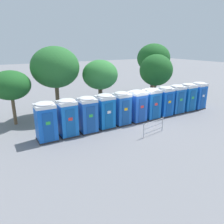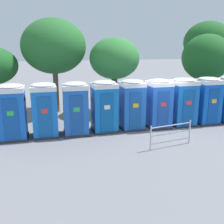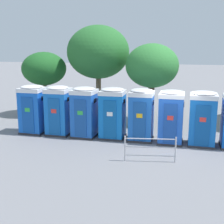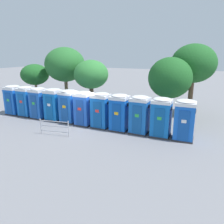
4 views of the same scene
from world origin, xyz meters
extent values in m
plane|color=slate|center=(0.00, 0.00, 0.00)|extent=(120.00, 120.00, 0.00)
cube|color=#2D2D33|center=(-7.13, 0.38, 0.05)|extent=(1.25, 1.21, 0.10)
cube|color=blue|center=(-7.13, 0.38, 1.15)|extent=(1.19, 1.15, 2.10)
cube|color=#11479E|center=(-7.14, -0.20, 1.07)|extent=(0.65, 0.04, 1.85)
cube|color=green|center=(-7.14, -0.22, 1.35)|extent=(0.28, 0.01, 0.20)
cube|color=black|center=(-6.53, 0.38, 1.89)|extent=(0.03, 0.36, 0.20)
cube|color=white|center=(-7.13, 0.38, 2.30)|extent=(1.23, 1.19, 0.20)
ellipsoid|color=white|center=(-7.13, 0.38, 2.45)|extent=(1.17, 1.13, 0.18)
cube|color=#2D2D33|center=(-5.71, 0.41, 0.05)|extent=(1.17, 1.20, 0.10)
cube|color=blue|center=(-5.71, 0.41, 1.15)|extent=(1.12, 1.14, 2.10)
cube|color=#1151A0|center=(-5.71, -0.17, 1.07)|extent=(0.61, 0.03, 1.85)
cube|color=red|center=(-5.71, -0.19, 1.35)|extent=(0.28, 0.01, 0.20)
cube|color=black|center=(-5.14, 0.41, 1.89)|extent=(0.02, 0.36, 0.20)
cube|color=white|center=(-5.71, 0.41, 2.30)|extent=(1.15, 1.18, 0.20)
ellipsoid|color=white|center=(-5.71, 0.41, 2.45)|extent=(1.09, 1.12, 0.18)
cube|color=#2D2D33|center=(-4.28, 0.35, 0.05)|extent=(1.21, 1.24, 0.10)
cube|color=blue|center=(-4.28, 0.35, 1.15)|extent=(1.16, 1.18, 2.10)
cube|color=#164694|center=(-4.30, -0.24, 1.07)|extent=(0.61, 0.05, 1.85)
cube|color=green|center=(-4.30, -0.26, 1.35)|extent=(0.28, 0.02, 0.20)
cube|color=black|center=(-3.71, 0.33, 1.89)|extent=(0.04, 0.36, 0.20)
cube|color=white|center=(-4.28, 0.35, 2.30)|extent=(1.19, 1.21, 0.20)
ellipsoid|color=white|center=(-4.28, 0.35, 2.45)|extent=(1.13, 1.16, 0.18)
cube|color=#2D2D33|center=(-2.85, 0.45, 0.05)|extent=(1.22, 1.21, 0.10)
cube|color=blue|center=(-2.85, 0.45, 1.15)|extent=(1.16, 1.15, 2.10)
cube|color=#0D529B|center=(-2.85, -0.14, 1.07)|extent=(0.63, 0.04, 1.85)
cube|color=white|center=(-2.85, -0.16, 1.35)|extent=(0.28, 0.01, 0.20)
cube|color=black|center=(-2.26, 0.45, 1.89)|extent=(0.03, 0.36, 0.20)
cube|color=white|center=(-2.85, 0.45, 2.30)|extent=(1.20, 1.19, 0.20)
ellipsoid|color=white|center=(-2.85, 0.45, 2.45)|extent=(1.14, 1.13, 0.18)
cube|color=#2D2D33|center=(-1.43, 0.44, 0.05)|extent=(1.17, 1.21, 0.10)
cube|color=blue|center=(-1.43, 0.44, 1.15)|extent=(1.11, 1.15, 2.10)
cube|color=#144794|center=(-1.42, -0.14, 1.07)|extent=(0.61, 0.03, 1.85)
cube|color=yellow|center=(-1.42, -0.16, 1.35)|extent=(0.28, 0.01, 0.20)
cube|color=black|center=(-0.86, 0.45, 1.89)|extent=(0.03, 0.36, 0.20)
cube|color=white|center=(-1.43, 0.44, 2.30)|extent=(1.15, 1.18, 0.20)
ellipsoid|color=white|center=(-1.43, 0.44, 2.45)|extent=(1.09, 1.13, 0.18)
cube|color=#2D2D33|center=(0.00, 0.33, 0.05)|extent=(1.16, 1.20, 0.10)
cube|color=blue|center=(0.00, 0.33, 1.15)|extent=(1.10, 1.14, 2.10)
cube|color=#18439B|center=(0.00, -0.25, 1.07)|extent=(0.61, 0.03, 1.85)
cube|color=red|center=(0.00, -0.27, 1.35)|extent=(0.28, 0.01, 0.20)
cube|color=black|center=(0.56, 0.33, 1.89)|extent=(0.02, 0.36, 0.20)
cube|color=white|center=(0.00, 0.33, 2.30)|extent=(1.13, 1.17, 0.20)
ellipsoid|color=white|center=(0.00, 0.33, 2.45)|extent=(1.08, 1.12, 0.18)
cube|color=#2D2D33|center=(1.43, 0.35, 0.05)|extent=(1.26, 1.23, 0.10)
cube|color=blue|center=(1.43, 0.35, 1.15)|extent=(1.20, 1.17, 2.10)
cube|color=#0E4A95|center=(1.41, -0.24, 1.07)|extent=(0.64, 0.05, 1.85)
cube|color=red|center=(1.41, -0.25, 1.35)|extent=(0.28, 0.02, 0.20)
cube|color=black|center=(2.02, 0.33, 1.89)|extent=(0.03, 0.36, 0.20)
cube|color=white|center=(1.43, 0.35, 2.30)|extent=(1.23, 1.20, 0.20)
ellipsoid|color=white|center=(1.43, 0.35, 2.45)|extent=(1.17, 1.15, 0.18)
cube|color=#2D2D33|center=(2.85, 0.33, 0.05)|extent=(1.22, 1.21, 0.10)
cube|color=blue|center=(2.85, 0.33, 1.15)|extent=(1.16, 1.16, 2.10)
cube|color=#0C449D|center=(2.86, -0.25, 1.07)|extent=(0.63, 0.04, 1.85)
cube|color=yellow|center=(2.86, -0.27, 1.35)|extent=(0.28, 0.01, 0.20)
cube|color=black|center=(3.44, 0.34, 1.89)|extent=(0.03, 0.36, 0.20)
cube|color=white|center=(2.85, 0.33, 2.30)|extent=(1.19, 1.19, 0.20)
ellipsoid|color=white|center=(2.85, 0.33, 2.45)|extent=(1.14, 1.13, 0.18)
cylinder|color=#4C3826|center=(-1.38, 3.94, 1.35)|extent=(0.36, 0.36, 2.70)
ellipsoid|color=#337F38|center=(-1.38, 3.94, 3.39)|extent=(3.05, 3.05, 2.53)
cylinder|color=brown|center=(5.40, 4.45, 1.23)|extent=(0.27, 0.27, 2.45)
ellipsoid|color=#1E5B23|center=(5.40, 4.45, 3.33)|extent=(3.40, 3.40, 3.20)
cylinder|color=brown|center=(-4.92, 5.04, 1.60)|extent=(0.33, 0.33, 3.19)
ellipsoid|color=#286B2D|center=(-4.92, 5.04, 4.11)|extent=(3.92, 3.92, 3.34)
cylinder|color=brown|center=(6.87, 6.63, 1.75)|extent=(0.41, 0.41, 3.50)
ellipsoid|color=#1E5B23|center=(6.87, 6.63, 4.38)|extent=(3.70, 3.70, 3.20)
cylinder|color=#B7B7BC|center=(-1.62, -2.52, 0.53)|extent=(0.06, 0.06, 1.05)
cylinder|color=#B7B7BC|center=(0.35, -2.18, 0.53)|extent=(0.06, 0.06, 1.05)
cylinder|color=#B7B7BC|center=(-0.63, -2.35, 0.95)|extent=(1.98, 0.38, 0.04)
cylinder|color=#B7B7BC|center=(-0.63, -2.35, 0.60)|extent=(1.98, 0.38, 0.04)
cylinder|color=#B7B7BC|center=(-0.63, -2.35, 0.25)|extent=(1.98, 0.38, 0.04)
camera|label=1|loc=(-10.11, -12.82, 5.95)|focal=35.00mm
camera|label=2|loc=(-5.68, -11.79, 4.22)|focal=42.00mm
camera|label=3|loc=(0.74, -14.14, 4.61)|focal=50.00mm
camera|label=4|loc=(8.32, -13.05, 5.22)|focal=35.00mm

